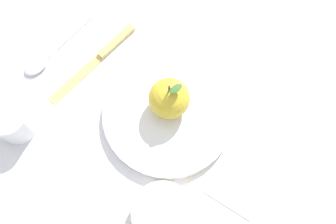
{
  "coord_description": "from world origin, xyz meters",
  "views": [
    {
      "loc": [
        0.08,
        -0.23,
        0.64
      ],
      "look_at": [
        0.04,
        -0.01,
        0.02
      ],
      "focal_mm": 40.44,
      "sensor_mm": 36.0,
      "label": 1
    }
  ],
  "objects_px": {
    "dinner_plate": "(168,114)",
    "side_bowl": "(163,213)",
    "cup": "(12,121)",
    "linen_napkin": "(238,159)",
    "apple": "(169,97)",
    "spoon": "(42,59)",
    "knife": "(101,56)"
  },
  "relations": [
    {
      "from": "dinner_plate",
      "to": "side_bowl",
      "type": "relative_size",
      "value": 2.3
    },
    {
      "from": "cup",
      "to": "linen_napkin",
      "type": "bearing_deg",
      "value": 1.66
    },
    {
      "from": "apple",
      "to": "side_bowl",
      "type": "height_order",
      "value": "apple"
    },
    {
      "from": "cup",
      "to": "spoon",
      "type": "bearing_deg",
      "value": 88.54
    },
    {
      "from": "dinner_plate",
      "to": "apple",
      "type": "relative_size",
      "value": 2.7
    },
    {
      "from": "side_bowl",
      "to": "linen_napkin",
      "type": "xyz_separation_m",
      "value": [
        0.11,
        0.11,
        -0.02
      ]
    },
    {
      "from": "side_bowl",
      "to": "knife",
      "type": "height_order",
      "value": "side_bowl"
    },
    {
      "from": "spoon",
      "to": "linen_napkin",
      "type": "height_order",
      "value": "spoon"
    },
    {
      "from": "side_bowl",
      "to": "linen_napkin",
      "type": "bearing_deg",
      "value": 45.66
    },
    {
      "from": "spoon",
      "to": "knife",
      "type": "bearing_deg",
      "value": 14.59
    },
    {
      "from": "dinner_plate",
      "to": "knife",
      "type": "distance_m",
      "value": 0.17
    },
    {
      "from": "apple",
      "to": "side_bowl",
      "type": "distance_m",
      "value": 0.19
    },
    {
      "from": "side_bowl",
      "to": "knife",
      "type": "xyz_separation_m",
      "value": [
        -0.17,
        0.26,
        -0.02
      ]
    },
    {
      "from": "knife",
      "to": "linen_napkin",
      "type": "height_order",
      "value": "knife"
    },
    {
      "from": "side_bowl",
      "to": "cup",
      "type": "bearing_deg",
      "value": 159.95
    },
    {
      "from": "spoon",
      "to": "side_bowl",
      "type": "bearing_deg",
      "value": -40.75
    },
    {
      "from": "spoon",
      "to": "cup",
      "type": "bearing_deg",
      "value": -91.46
    },
    {
      "from": "linen_napkin",
      "to": "side_bowl",
      "type": "bearing_deg",
      "value": -134.34
    },
    {
      "from": "apple",
      "to": "knife",
      "type": "distance_m",
      "value": 0.17
    },
    {
      "from": "cup",
      "to": "linen_napkin",
      "type": "xyz_separation_m",
      "value": [
        0.39,
        0.01,
        -0.03
      ]
    },
    {
      "from": "cup",
      "to": "linen_napkin",
      "type": "distance_m",
      "value": 0.39
    },
    {
      "from": "apple",
      "to": "cup",
      "type": "relative_size",
      "value": 1.31
    },
    {
      "from": "dinner_plate",
      "to": "spoon",
      "type": "bearing_deg",
      "value": 165.23
    },
    {
      "from": "cup",
      "to": "knife",
      "type": "relative_size",
      "value": 0.35
    },
    {
      "from": "spoon",
      "to": "linen_napkin",
      "type": "bearing_deg",
      "value": -17.84
    },
    {
      "from": "side_bowl",
      "to": "apple",
      "type": "bearing_deg",
      "value": 96.95
    },
    {
      "from": "linen_napkin",
      "to": "spoon",
      "type": "bearing_deg",
      "value": 162.16
    },
    {
      "from": "dinner_plate",
      "to": "spoon",
      "type": "distance_m",
      "value": 0.26
    },
    {
      "from": "knife",
      "to": "spoon",
      "type": "distance_m",
      "value": 0.11
    },
    {
      "from": "linen_napkin",
      "to": "apple",
      "type": "bearing_deg",
      "value": 151.62
    },
    {
      "from": "apple",
      "to": "linen_napkin",
      "type": "height_order",
      "value": "apple"
    },
    {
      "from": "side_bowl",
      "to": "spoon",
      "type": "xyz_separation_m",
      "value": [
        -0.27,
        0.24,
        -0.02
      ]
    }
  ]
}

